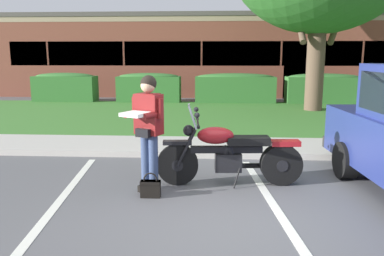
# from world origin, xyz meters

# --- Properties ---
(ground_plane) EXTENTS (140.00, 140.00, 0.00)m
(ground_plane) POSITION_xyz_m (0.00, 0.00, 0.00)
(ground_plane) COLOR #565659
(curb_strip) EXTENTS (60.00, 0.20, 0.12)m
(curb_strip) POSITION_xyz_m (0.00, 2.69, 0.06)
(curb_strip) COLOR #B7B2A8
(curb_strip) RESTS_ON ground
(concrete_walk) EXTENTS (60.00, 1.50, 0.08)m
(concrete_walk) POSITION_xyz_m (0.00, 3.54, 0.04)
(concrete_walk) COLOR #B7B2A8
(concrete_walk) RESTS_ON ground
(grass_lawn) EXTENTS (60.00, 7.16, 0.06)m
(grass_lawn) POSITION_xyz_m (0.00, 7.87, 0.03)
(grass_lawn) COLOR #3D752D
(grass_lawn) RESTS_ON ground
(stall_stripe_0) EXTENTS (0.56, 4.39, 0.01)m
(stall_stripe_0) POSITION_xyz_m (-2.49, 0.20, 0.00)
(stall_stripe_0) COLOR silver
(stall_stripe_0) RESTS_ON ground
(stall_stripe_1) EXTENTS (0.56, 4.39, 0.01)m
(stall_stripe_1) POSITION_xyz_m (0.44, 0.20, 0.00)
(stall_stripe_1) COLOR silver
(stall_stripe_1) RESTS_ON ground
(motorcycle) EXTENTS (2.24, 0.82, 1.26)m
(motorcycle) POSITION_xyz_m (-0.05, 1.10, 0.49)
(motorcycle) COLOR black
(motorcycle) RESTS_ON ground
(rider_person) EXTENTS (0.59, 0.67, 1.70)m
(rider_person) POSITION_xyz_m (-1.32, 0.71, 1.01)
(rider_person) COLOR black
(rider_person) RESTS_ON ground
(handbag) EXTENTS (0.28, 0.13, 0.36)m
(handbag) POSITION_xyz_m (-1.26, 0.47, 0.14)
(handbag) COLOR black
(handbag) RESTS_ON ground
(hedge_left) EXTENTS (2.59, 0.90, 1.24)m
(hedge_left) POSITION_xyz_m (-6.69, 11.44, 0.65)
(hedge_left) COLOR #336B2D
(hedge_left) RESTS_ON ground
(hedge_center_left) EXTENTS (2.60, 0.90, 1.24)m
(hedge_center_left) POSITION_xyz_m (-3.12, 11.44, 0.65)
(hedge_center_left) COLOR #336B2D
(hedge_center_left) RESTS_ON ground
(hedge_center_right) EXTENTS (3.25, 0.90, 1.24)m
(hedge_center_right) POSITION_xyz_m (0.45, 11.44, 0.65)
(hedge_center_right) COLOR #336B2D
(hedge_center_right) RESTS_ON ground
(hedge_right) EXTENTS (2.98, 0.90, 1.24)m
(hedge_right) POSITION_xyz_m (4.02, 11.44, 0.65)
(hedge_right) COLOR #336B2D
(hedge_right) RESTS_ON ground
(brick_building) EXTENTS (21.35, 8.47, 3.90)m
(brick_building) POSITION_xyz_m (-1.00, 17.56, 1.95)
(brick_building) COLOR brown
(brick_building) RESTS_ON ground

